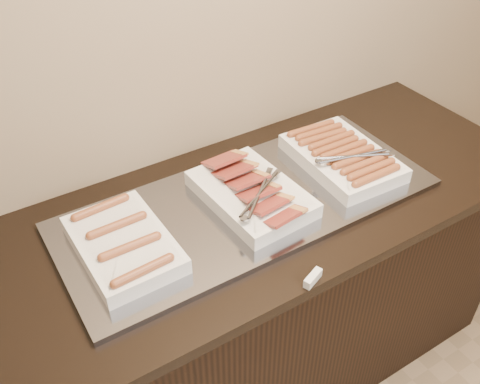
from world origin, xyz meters
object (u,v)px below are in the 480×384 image
object	(u,v)px
warming_tray	(249,203)
dish_left	(123,244)
counter	(246,299)
dish_right	(343,156)
dish_center	(252,193)

from	to	relation	value
warming_tray	dish_left	world-z (taller)	dish_left
counter	dish_right	size ratio (longest dim) A/B	5.08
warming_tray	dish_center	world-z (taller)	dish_center
dish_right	dish_left	bearing A→B (deg)	-177.64
dish_left	dish_center	distance (m)	0.43
dish_left	counter	bearing A→B (deg)	-1.00
warming_tray	dish_right	size ratio (longest dim) A/B	2.96
dish_left	warming_tray	bearing A→B (deg)	-1.00
warming_tray	dish_right	xyz separation A→B (m)	(0.38, -0.00, 0.04)
dish_right	warming_tray	bearing A→B (deg)	-177.90
dish_left	dish_center	bearing A→B (deg)	-1.49
counter	warming_tray	bearing A→B (deg)	0.00
counter	warming_tray	size ratio (longest dim) A/B	1.72
dish_center	dish_right	world-z (taller)	dish_center
dish_right	dish_center	bearing A→B (deg)	-177.34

